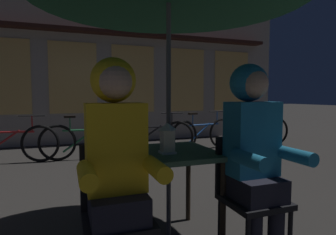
% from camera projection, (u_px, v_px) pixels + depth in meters
% --- Properties ---
extents(cafe_table, '(0.72, 0.72, 0.74)m').
position_uv_depth(cafe_table, '(169.00, 164.00, 2.21)').
color(cafe_table, '#42664C').
rests_on(cafe_table, ground_plane).
extents(lantern, '(0.11, 0.11, 0.23)m').
position_uv_depth(lantern, '(167.00, 137.00, 2.09)').
color(lantern, white).
rests_on(lantern, cafe_table).
extents(chair_left, '(0.40, 0.40, 0.87)m').
position_uv_depth(chair_left, '(116.00, 208.00, 1.71)').
color(chair_left, black).
rests_on(chair_left, ground_plane).
extents(chair_right, '(0.40, 0.40, 0.87)m').
position_uv_depth(chair_right, '(248.00, 190.00, 2.04)').
color(chair_right, black).
rests_on(chair_right, ground_plane).
extents(person_left_hooded, '(0.45, 0.56, 1.40)m').
position_uv_depth(person_left_hooded, '(116.00, 152.00, 1.63)').
color(person_left_hooded, black).
rests_on(person_left_hooded, ground_plane).
extents(person_right_hooded, '(0.45, 0.56, 1.40)m').
position_uv_depth(person_right_hooded, '(254.00, 142.00, 1.96)').
color(person_right_hooded, black).
rests_on(person_right_hooded, ground_plane).
extents(shopfront_building, '(10.00, 0.93, 6.20)m').
position_uv_depth(shopfront_building, '(102.00, 20.00, 7.13)').
color(shopfront_building, '#9E9389').
rests_on(shopfront_building, ground_plane).
extents(bicycle_second, '(1.66, 0.37, 0.84)m').
position_uv_depth(bicycle_second, '(9.00, 143.00, 4.85)').
color(bicycle_second, black).
rests_on(bicycle_second, ground_plane).
extents(bicycle_third, '(1.68, 0.19, 0.84)m').
position_uv_depth(bicycle_third, '(87.00, 141.00, 5.15)').
color(bicycle_third, black).
rests_on(bicycle_third, ground_plane).
extents(bicycle_fourth, '(1.64, 0.46, 0.84)m').
position_uv_depth(bicycle_fourth, '(153.00, 137.00, 5.66)').
color(bicycle_fourth, black).
rests_on(bicycle_fourth, ground_plane).
extents(bicycle_fifth, '(1.66, 0.39, 0.84)m').
position_uv_depth(bicycle_fifth, '(203.00, 134.00, 6.08)').
color(bicycle_fifth, black).
rests_on(bicycle_fifth, ground_plane).
extents(bicycle_furthest, '(1.68, 0.11, 0.84)m').
position_uv_depth(bicycle_furthest, '(258.00, 131.00, 6.50)').
color(bicycle_furthest, black).
rests_on(bicycle_furthest, ground_plane).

